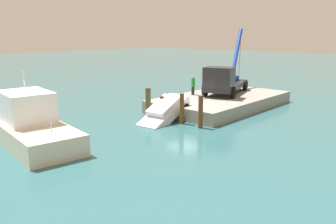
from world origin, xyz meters
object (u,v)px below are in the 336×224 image
at_px(dock_worker, 193,85).
at_px(salvaged_car, 164,112).
at_px(moored_yacht, 18,128).
at_px(crane_truck, 224,80).

height_order(dock_worker, salvaged_car, dock_worker).
xyz_separation_m(dock_worker, moored_yacht, (15.03, -3.03, -1.51)).
height_order(crane_truck, moored_yacht, crane_truck).
distance_m(crane_truck, salvaged_car, 8.23).
bearing_deg(moored_yacht, dock_worker, 168.61).
bearing_deg(dock_worker, moored_yacht, -11.39).
xyz_separation_m(dock_worker, salvaged_car, (6.14, 2.06, -1.16)).
relative_size(crane_truck, dock_worker, 5.37).
distance_m(crane_truck, dock_worker, 2.87).
distance_m(dock_worker, salvaged_car, 6.58).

